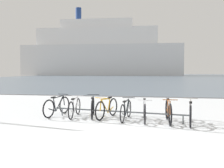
# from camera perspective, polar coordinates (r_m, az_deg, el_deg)

# --- Properties ---
(ground) EXTENTS (80.00, 132.00, 0.08)m
(ground) POSITION_cam_1_polar(r_m,az_deg,el_deg) (59.22, 8.21, 1.51)
(ground) COLOR silver
(bike_rack) EXTENTS (4.86, 0.81, 0.31)m
(bike_rack) POSITION_cam_1_polar(r_m,az_deg,el_deg) (8.21, 1.38, -6.82)
(bike_rack) COLOR #4C5156
(bike_rack) RESTS_ON ground
(bicycle_0) EXTENTS (0.53, 1.65, 0.79)m
(bicycle_0) POSITION_cam_1_polar(r_m,az_deg,el_deg) (9.11, -13.36, -5.35)
(bicycle_0) COLOR black
(bicycle_0) RESTS_ON ground
(bicycle_1) EXTENTS (0.46, 1.63, 0.76)m
(bicycle_1) POSITION_cam_1_polar(r_m,az_deg,el_deg) (8.75, -9.16, -5.74)
(bicycle_1) COLOR black
(bicycle_1) RESTS_ON ground
(bicycle_2) EXTENTS (0.48, 1.62, 0.80)m
(bicycle_2) POSITION_cam_1_polar(r_m,az_deg,el_deg) (8.62, -4.75, -5.73)
(bicycle_2) COLOR black
(bicycle_2) RESTS_ON ground
(bicycle_3) EXTENTS (0.63, 1.63, 0.79)m
(bicycle_3) POSITION_cam_1_polar(r_m,az_deg,el_deg) (8.43, -1.25, -5.98)
(bicycle_3) COLOR black
(bicycle_3) RESTS_ON ground
(bicycle_4) EXTENTS (0.46, 1.64, 0.74)m
(bicycle_4) POSITION_cam_1_polar(r_m,az_deg,el_deg) (8.12, 3.47, -6.46)
(bicycle_4) COLOR black
(bicycle_4) RESTS_ON ground
(bicycle_5) EXTENTS (0.46, 1.75, 0.78)m
(bicycle_5) POSITION_cam_1_polar(r_m,az_deg,el_deg) (8.02, 8.00, -6.49)
(bicycle_5) COLOR black
(bicycle_5) RESTS_ON ground
(bicycle_6) EXTENTS (0.46, 1.70, 0.82)m
(bicycle_6) POSITION_cam_1_polar(r_m,az_deg,el_deg) (7.93, 13.71, -6.56)
(bicycle_6) COLOR black
(bicycle_6) RESTS_ON ground
(bicycle_7) EXTENTS (0.46, 1.65, 0.81)m
(bicycle_7) POSITION_cam_1_polar(r_m,az_deg,el_deg) (7.84, 18.71, -6.79)
(bicycle_7) COLOR black
(bicycle_7) RESTS_ON ground
(ferry_ship) EXTENTS (59.03, 14.26, 25.52)m
(ferry_ship) POSITION_cam_1_polar(r_m,az_deg,el_deg) (88.49, -2.91, 7.67)
(ferry_ship) COLOR silver
(ferry_ship) RESTS_ON ground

